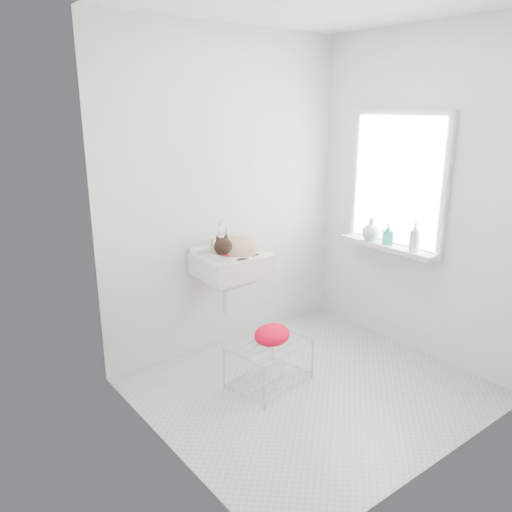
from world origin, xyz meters
TOP-DOWN VIEW (x-y plane):
  - floor at (0.00, 0.00)m, footprint 2.20×2.00m
  - ceiling at (0.00, 0.00)m, footprint 2.20×2.00m
  - back_wall at (0.00, 1.00)m, footprint 2.20×0.02m
  - right_wall at (1.10, 0.00)m, footprint 0.02×2.00m
  - left_wall at (-1.10, 0.00)m, footprint 0.02×2.00m
  - window_glass at (1.09, 0.20)m, footprint 0.01×0.80m
  - window_frame at (1.07, 0.20)m, footprint 0.04×0.90m
  - windowsill at (1.01, 0.20)m, footprint 0.16×0.88m
  - sink at (-0.15, 0.74)m, footprint 0.51×0.44m
  - faucet at (-0.15, 0.92)m, footprint 0.18×0.13m
  - cat at (-0.14, 0.72)m, footprint 0.40×0.32m
  - wire_rack at (-0.19, 0.24)m, footprint 0.59×0.46m
  - towel at (-0.17, 0.22)m, footprint 0.35×0.30m
  - bottle_a at (1.00, -0.05)m, footprint 0.10×0.10m
  - bottle_b at (1.00, 0.20)m, footprint 0.11×0.11m
  - bottle_c at (1.00, 0.37)m, footprint 0.20×0.20m

SIDE VIEW (x-z plane):
  - floor at x=0.00m, z-range -0.01..0.01m
  - wire_rack at x=-0.19m, z-range -0.01..0.31m
  - towel at x=-0.17m, z-range 0.29..0.41m
  - windowsill at x=1.01m, z-range 0.81..0.85m
  - sink at x=-0.15m, z-range 0.75..0.95m
  - bottle_a at x=1.00m, z-range 0.75..0.95m
  - bottle_b at x=1.00m, z-range 0.76..0.94m
  - bottle_c at x=1.00m, z-range 0.76..0.94m
  - cat at x=-0.14m, z-range 0.76..1.01m
  - faucet at x=-0.15m, z-range 0.90..1.08m
  - back_wall at x=0.00m, z-range 0.00..2.50m
  - right_wall at x=1.10m, z-range 0.00..2.50m
  - left_wall at x=-1.10m, z-range 0.00..2.50m
  - window_glass at x=1.09m, z-range 0.85..1.85m
  - window_frame at x=1.07m, z-range 0.80..1.90m
  - ceiling at x=0.00m, z-range 2.49..2.51m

